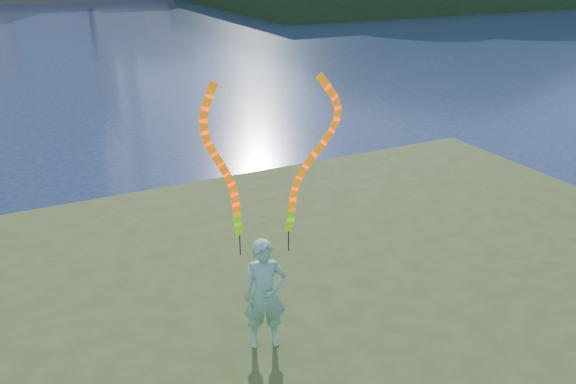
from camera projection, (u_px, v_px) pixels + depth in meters
ground at (239, 352)px, 8.81m from camera, size 320.00×320.00×0.00m
woman_with_ribbons at (264, 252)px, 7.24m from camera, size 1.96×0.65×3.98m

